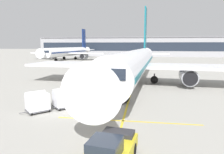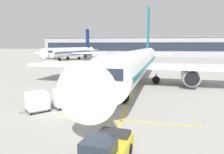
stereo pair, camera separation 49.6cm
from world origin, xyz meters
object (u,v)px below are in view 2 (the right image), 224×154
(safety_cone_engine_keepout, at_px, (99,84))
(ground_crew_marshaller, at_px, (103,91))
(ground_crew_by_carts, at_px, (77,92))
(parked_airplane, at_px, (138,62))
(pushback_tug, at_px, (104,152))
(belt_loader, at_px, (96,93))
(ground_crew_by_loader, at_px, (81,96))
(distant_airplane, at_px, (72,52))
(baggage_cart_second, at_px, (37,101))
(baggage_cart_lead, at_px, (64,98))

(safety_cone_engine_keepout, bearing_deg, ground_crew_marshaller, -73.41)
(ground_crew_by_carts, relative_size, ground_crew_marshaller, 1.00)
(parked_airplane, height_order, pushback_tug, parked_airplane)
(parked_airplane, height_order, ground_crew_by_carts, parked_airplane)
(safety_cone_engine_keepout, bearing_deg, parked_airplane, 24.83)
(safety_cone_engine_keepout, bearing_deg, ground_crew_by_carts, -93.11)
(ground_crew_by_carts, bearing_deg, belt_loader, 15.88)
(ground_crew_marshaller, relative_size, safety_cone_engine_keepout, 2.57)
(ground_crew_by_carts, bearing_deg, ground_crew_by_loader, -62.08)
(pushback_tug, distance_m, distant_airplane, 82.03)
(baggage_cart_second, bearing_deg, pushback_tug, -43.94)
(baggage_cart_second, xyz_separation_m, ground_crew_marshaller, (5.24, 5.25, -0.00))
(baggage_cart_lead, distance_m, pushback_tug, 11.34)
(baggage_cart_lead, height_order, pushback_tug, baggage_cart_lead)
(parked_airplane, bearing_deg, pushback_tug, -91.09)
(belt_loader, height_order, ground_crew_by_carts, belt_loader)
(belt_loader, height_order, baggage_cart_second, belt_loader)
(baggage_cart_second, relative_size, pushback_tug, 0.55)
(ground_crew_marshaller, bearing_deg, parked_airplane, 72.39)
(parked_airplane, distance_m, safety_cone_engine_keepout, 7.04)
(baggage_cart_lead, relative_size, ground_crew_marshaller, 1.46)
(baggage_cart_second, bearing_deg, distant_airplane, 108.00)
(belt_loader, distance_m, pushback_tug, 13.43)
(baggage_cart_second, bearing_deg, parked_airplane, 61.49)
(belt_loader, relative_size, baggage_cart_second, 2.00)
(parked_airplane, bearing_deg, baggage_cart_lead, -115.12)
(pushback_tug, bearing_deg, distant_airplane, 111.72)
(parked_airplane, height_order, ground_crew_marshaller, parked_airplane)
(baggage_cart_second, distance_m, ground_crew_marshaller, 7.41)
(ground_crew_marshaller, bearing_deg, baggage_cart_lead, -132.45)
(pushback_tug, bearing_deg, baggage_cart_second, 136.06)
(belt_loader, bearing_deg, ground_crew_marshaller, 12.90)
(baggage_cart_second, xyz_separation_m, ground_crew_by_carts, (2.40, 4.48, -0.00))
(ground_crew_by_carts, height_order, distant_airplane, distant_airplane)
(ground_crew_by_loader, relative_size, safety_cone_engine_keepout, 2.57)
(ground_crew_by_loader, height_order, distant_airplane, distant_airplane)
(baggage_cart_lead, relative_size, ground_crew_by_loader, 1.46)
(baggage_cart_lead, xyz_separation_m, ground_crew_by_loader, (1.48, 0.88, -0.00))
(baggage_cart_second, distance_m, distant_airplane, 71.88)
(baggage_cart_lead, bearing_deg, ground_crew_marshaller, 47.55)
(parked_airplane, distance_m, ground_crew_by_carts, 13.15)
(ground_crew_marshaller, bearing_deg, belt_loader, -167.10)
(parked_airplane, relative_size, baggage_cart_second, 18.01)
(ground_crew_by_carts, relative_size, safety_cone_engine_keepout, 2.57)
(distant_airplane, bearing_deg, belt_loader, -67.14)
(baggage_cart_second, relative_size, ground_crew_by_carts, 1.46)
(parked_airplane, xyz_separation_m, ground_crew_marshaller, (-3.35, -10.57, -2.49))
(pushback_tug, height_order, ground_crew_by_carts, pushback_tug)
(belt_loader, distance_m, baggage_cart_lead, 4.24)
(ground_crew_by_loader, bearing_deg, distant_airplane, 111.29)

